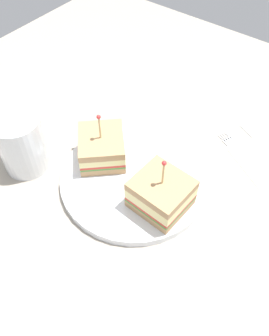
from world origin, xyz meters
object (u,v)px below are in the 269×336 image
sandwich_half_back (161,194)px  napkin (265,160)px  sandwich_half_front (101,148)px  plate (135,178)px  drink_glass (23,146)px  knife (262,142)px  fork (239,149)px

sandwich_half_back → napkin: (8.95, 19.77, -4.02)cm
sandwich_half_front → napkin: bearing=38.4°
sandwich_half_back → plate: bearing=162.7°
plate → drink_glass: size_ratio=2.42×
sandwich_half_back → drink_glass: sandwich_half_back is taller
drink_glass → knife: drink_glass is taller
sandwich_half_back → drink_glass: bearing=-165.2°
sandwich_half_back → drink_glass: 24.47cm
sandwich_half_back → fork: bearing=77.5°
fork → sandwich_half_back: bearing=-102.5°
plate → drink_glass: bearing=-154.1°
drink_glass → plate: bearing=25.9°
napkin → knife: 4.19cm
knife → drink_glass: bearing=-135.8°
drink_glass → fork: drink_glass is taller
sandwich_half_front → fork: 24.91cm
drink_glass → napkin: 41.94cm
drink_glass → napkin: (32.61, 26.00, -4.42)cm
sandwich_half_front → fork: size_ratio=0.92×
sandwich_half_back → fork: size_ratio=0.84×
plate → sandwich_half_front: bearing=-179.3°
sandwich_half_back → knife: sandwich_half_back is taller
napkin → knife: knife is taller
sandwich_half_front → napkin: size_ratio=1.06×
plate → napkin: bearing=48.8°
plate → knife: 25.16cm
napkin → drink_glass: bearing=-141.4°
sandwich_half_back → knife: bearing=73.8°
drink_glass → sandwich_half_front: bearing=39.0°
sandwich_half_back → knife: (6.79, 23.36, -3.92)cm
sandwich_half_front → napkin: (22.48, 17.80, -3.65)cm
napkin → plate: bearing=-131.2°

